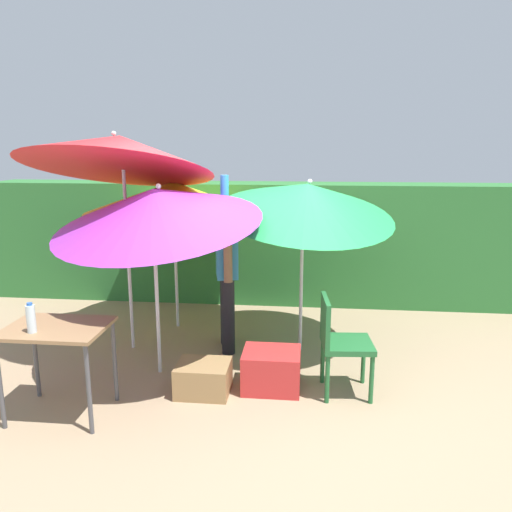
# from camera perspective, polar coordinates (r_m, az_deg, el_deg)

# --- Properties ---
(ground_plane) EXTENTS (24.00, 24.00, 0.00)m
(ground_plane) POSITION_cam_1_polar(r_m,az_deg,el_deg) (5.10, -0.36, -12.91)
(ground_plane) COLOR #9E8466
(hedge_row) EXTENTS (8.00, 0.70, 1.68)m
(hedge_row) POSITION_cam_1_polar(r_m,az_deg,el_deg) (7.11, 1.76, 1.58)
(hedge_row) COLOR #2D7033
(hedge_row) RESTS_ON ground_plane
(umbrella_rainbow) EXTENTS (2.07, 2.06, 1.82)m
(umbrella_rainbow) POSITION_cam_1_polar(r_m,az_deg,el_deg) (5.95, -9.42, 6.64)
(umbrella_rainbow) COLOR silver
(umbrella_rainbow) RESTS_ON ground_plane
(umbrella_orange) EXTENTS (1.98, 1.97, 2.06)m
(umbrella_orange) POSITION_cam_1_polar(r_m,az_deg,el_deg) (4.68, -11.37, 5.55)
(umbrella_orange) COLOR silver
(umbrella_orange) RESTS_ON ground_plane
(umbrella_yellow) EXTENTS (1.91, 1.88, 2.08)m
(umbrella_yellow) POSITION_cam_1_polar(r_m,az_deg,el_deg) (5.18, 5.78, 6.50)
(umbrella_yellow) COLOR silver
(umbrella_yellow) RESTS_ON ground_plane
(umbrella_navy) EXTENTS (2.01, 2.00, 2.56)m
(umbrella_navy) POSITION_cam_1_polar(r_m,az_deg,el_deg) (5.37, -15.45, 11.34)
(umbrella_navy) COLOR silver
(umbrella_navy) RESTS_ON ground_plane
(person_vendor) EXTENTS (0.29, 0.56, 1.88)m
(person_vendor) POSITION_cam_1_polar(r_m,az_deg,el_deg) (5.32, -3.36, -1.12)
(person_vendor) COLOR black
(person_vendor) RESTS_ON ground_plane
(chair_plastic) EXTENTS (0.47, 0.47, 0.89)m
(chair_plastic) POSITION_cam_1_polar(r_m,az_deg,el_deg) (4.54, 9.50, -9.38)
(chair_plastic) COLOR #236633
(chair_plastic) RESTS_ON ground_plane
(cooler_box) EXTENTS (0.52, 0.43, 0.36)m
(cooler_box) POSITION_cam_1_polar(r_m,az_deg,el_deg) (4.68, 1.79, -12.88)
(cooler_box) COLOR red
(cooler_box) RESTS_ON ground_plane
(crate_cardboard) EXTENTS (0.47, 0.39, 0.28)m
(crate_cardboard) POSITION_cam_1_polar(r_m,az_deg,el_deg) (4.64, -6.04, -13.72)
(crate_cardboard) COLOR #9E7A4C
(crate_cardboard) RESTS_ON ground_plane
(folding_table) EXTENTS (0.80, 0.60, 0.77)m
(folding_table) POSITION_cam_1_polar(r_m,az_deg,el_deg) (4.38, -21.80, -8.65)
(folding_table) COLOR #4C4C51
(folding_table) RESTS_ON ground_plane
(bottle_water) EXTENTS (0.07, 0.07, 0.24)m
(bottle_water) POSITION_cam_1_polar(r_m,az_deg,el_deg) (4.25, -24.35, -6.52)
(bottle_water) COLOR silver
(bottle_water) RESTS_ON folding_table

